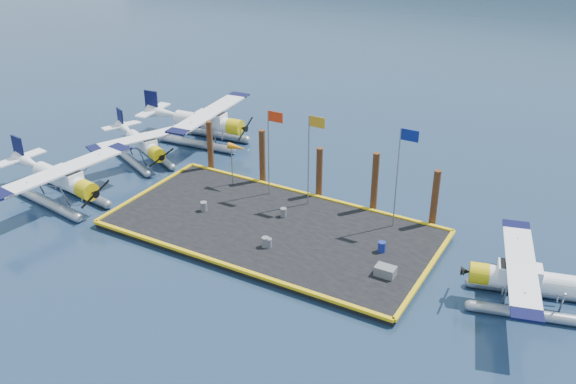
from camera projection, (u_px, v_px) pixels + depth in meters
name	position (u px, v px, depth m)	size (l,w,h in m)	color
ground	(272.00, 232.00, 40.00)	(4000.00, 4000.00, 0.00)	#183148
dock	(272.00, 229.00, 39.91)	(20.00, 10.00, 0.40)	black
dock_bumpers	(272.00, 225.00, 39.78)	(20.25, 10.25, 0.18)	gold
seaplane_a	(64.00, 182.00, 42.79)	(9.23, 10.15, 3.59)	#91969E
seaplane_b	(144.00, 147.00, 48.80)	(8.09, 8.48, 3.11)	#91969E
seaplane_c	(207.00, 124.00, 52.28)	(9.63, 10.62, 3.76)	#91969E
seaplane_d	(526.00, 282.00, 32.64)	(8.63, 9.30, 3.31)	#91969E
drum_0	(204.00, 206.00, 41.54)	(0.44, 0.44, 0.62)	slate
drum_1	(269.00, 243.00, 37.56)	(0.39, 0.39, 0.55)	slate
drum_3	(265.00, 242.00, 37.57)	(0.44, 0.44, 0.62)	slate
drum_4	(382.00, 247.00, 37.08)	(0.45, 0.45, 0.63)	navy
drum_5	(283.00, 212.00, 40.86)	(0.41, 0.41, 0.57)	slate
crate	(385.00, 271.00, 34.92)	(1.11, 0.74, 0.55)	slate
flagpole_red	(271.00, 140.00, 41.98)	(1.14, 0.08, 6.00)	gray
flagpole_yellow	(312.00, 147.00, 40.61)	(1.14, 0.08, 6.20)	gray
flagpole_blue	(401.00, 164.00, 37.89)	(1.14, 0.08, 6.50)	gray
windsock	(237.00, 148.00, 43.71)	(1.40, 0.44, 3.12)	gray
piling_0	(210.00, 147.00, 47.04)	(0.44, 0.44, 4.00)	#442513
piling_1	(262.00, 158.00, 45.01)	(0.44, 0.44, 4.20)	#442513
piling_2	(319.00, 174.00, 43.12)	(0.44, 0.44, 3.80)	#442513
piling_3	(375.00, 184.00, 41.24)	(0.44, 0.44, 4.30)	#442513
piling_4	(435.00, 200.00, 39.54)	(0.44, 0.44, 4.00)	#442513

